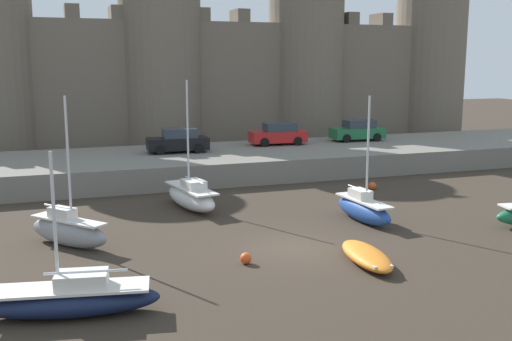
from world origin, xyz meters
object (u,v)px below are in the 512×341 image
(car_quay_centre_east, at_px, (278,134))
(mooring_buoy_near_channel, at_px, (246,258))
(sailboat_near_channel_right, at_px, (363,208))
(sailboat_foreground_right, at_px, (68,230))
(mooring_buoy_off_centre, at_px, (372,186))
(sailboat_midflat_left, at_px, (70,299))
(car_quay_centre_west, at_px, (358,131))
(car_quay_west, at_px, (178,141))
(mooring_buoy_near_shore, at_px, (74,215))
(sailboat_near_channel_left, at_px, (191,196))
(rowboat_foreground_left, at_px, (366,255))

(car_quay_centre_east, bearing_deg, mooring_buoy_near_channel, -114.45)
(sailboat_near_channel_right, bearing_deg, sailboat_foreground_right, 177.41)
(mooring_buoy_off_centre, bearing_deg, sailboat_foreground_right, -162.36)
(sailboat_midflat_left, relative_size, car_quay_centre_east, 1.34)
(car_quay_centre_west, distance_m, car_quay_west, 14.51)
(car_quay_west, bearing_deg, sailboat_midflat_left, -110.04)
(car_quay_west, bearing_deg, mooring_buoy_near_shore, -125.41)
(sailboat_near_channel_left, bearing_deg, mooring_buoy_near_channel, -90.22)
(rowboat_foreground_left, xyz_separation_m, sailboat_near_channel_left, (-4.29, 10.56, 0.35))
(sailboat_near_channel_left, height_order, car_quay_centre_east, sailboat_near_channel_left)
(sailboat_near_channel_right, height_order, mooring_buoy_off_centre, sailboat_near_channel_right)
(sailboat_near_channel_right, bearing_deg, mooring_buoy_near_channel, -151.28)
(car_quay_centre_east, height_order, car_quay_west, same)
(sailboat_midflat_left, distance_m, car_quay_centre_west, 32.30)
(mooring_buoy_near_channel, distance_m, car_quay_centre_east, 22.56)
(mooring_buoy_off_centre, height_order, car_quay_west, car_quay_west)
(sailboat_near_channel_right, bearing_deg, mooring_buoy_off_centre, 56.51)
(sailboat_foreground_right, xyz_separation_m, sailboat_near_channel_right, (13.41, -0.61, -0.05))
(sailboat_near_channel_left, bearing_deg, car_quay_centre_east, 50.73)
(sailboat_foreground_right, relative_size, sailboat_midflat_left, 1.11)
(rowboat_foreground_left, bearing_deg, mooring_buoy_near_channel, 161.62)
(mooring_buoy_near_shore, height_order, mooring_buoy_near_channel, mooring_buoy_near_shore)
(sailboat_foreground_right, height_order, mooring_buoy_near_shore, sailboat_foreground_right)
(sailboat_near_channel_left, relative_size, mooring_buoy_off_centre, 14.04)
(sailboat_foreground_right, distance_m, rowboat_foreground_left, 12.12)
(sailboat_near_channel_right, relative_size, sailboat_near_channel_left, 0.91)
(sailboat_near_channel_right, distance_m, car_quay_centre_east, 16.72)
(rowboat_foreground_left, height_order, mooring_buoy_near_shore, rowboat_foreground_left)
(rowboat_foreground_left, distance_m, sailboat_midflat_left, 10.84)
(sailboat_near_channel_left, distance_m, mooring_buoy_near_shore, 5.89)
(sailboat_near_channel_left, bearing_deg, sailboat_foreground_right, -143.80)
(car_quay_centre_west, bearing_deg, mooring_buoy_near_shore, -151.70)
(sailboat_midflat_left, bearing_deg, rowboat_foreground_left, 6.66)
(car_quay_west, bearing_deg, rowboat_foreground_left, -82.21)
(sailboat_foreground_right, bearing_deg, car_quay_centre_east, 45.72)
(sailboat_foreground_right, height_order, mooring_buoy_near_channel, sailboat_foreground_right)
(sailboat_foreground_right, distance_m, sailboat_near_channel_right, 13.42)
(sailboat_foreground_right, bearing_deg, rowboat_foreground_left, -29.62)
(sailboat_midflat_left, distance_m, car_quay_west, 23.28)
(sailboat_near_channel_right, bearing_deg, car_quay_west, 110.54)
(mooring_buoy_near_shore, relative_size, car_quay_west, 0.12)
(mooring_buoy_off_centre, height_order, car_quay_centre_east, car_quay_centre_east)
(sailboat_near_channel_right, distance_m, car_quay_centre_west, 18.81)
(rowboat_foreground_left, xyz_separation_m, sailboat_near_channel_right, (2.87, 5.38, 0.33))
(sailboat_foreground_right, relative_size, sailboat_near_channel_left, 0.94)
(sailboat_midflat_left, relative_size, mooring_buoy_off_centre, 11.87)
(sailboat_foreground_right, bearing_deg, sailboat_near_channel_right, -2.59)
(rowboat_foreground_left, relative_size, sailboat_near_channel_left, 0.58)
(mooring_buoy_near_channel, relative_size, car_quay_centre_west, 0.11)
(car_quay_centre_west, height_order, car_quay_centre_east, same)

